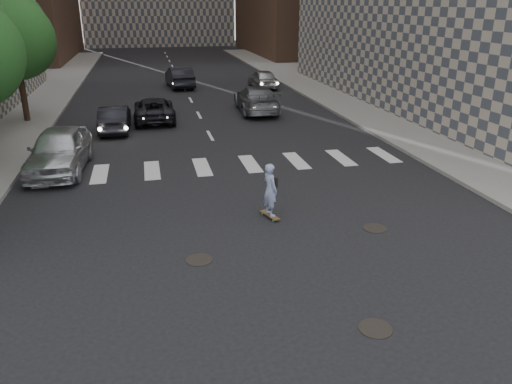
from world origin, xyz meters
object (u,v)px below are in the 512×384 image
traffic_car_d (263,79)px  skateboarder (270,190)px  traffic_car_b (256,99)px  traffic_car_c (154,109)px  tree_c (15,35)px  traffic_car_a (115,118)px  traffic_car_e (180,77)px  silver_sedan (59,150)px

traffic_car_d → skateboarder: bearing=76.2°
traffic_car_b → traffic_car_d: bearing=-102.5°
traffic_car_b → traffic_car_c: bearing=13.8°
tree_c → traffic_car_a: tree_c is taller
tree_c → traffic_car_c: bearing=-9.4°
traffic_car_e → silver_sedan: bearing=67.8°
traffic_car_b → tree_c: bearing=3.2°
tree_c → traffic_car_a: bearing=-33.3°
tree_c → traffic_car_e: (9.16, 10.47, -3.85)m
silver_sedan → traffic_car_e: 20.81m
tree_c → traffic_car_b: bearing=0.1°
tree_c → silver_sedan: (2.97, -9.39, -3.79)m
traffic_car_a → traffic_car_c: 2.87m
traffic_car_b → traffic_car_a: bearing=24.3°
traffic_car_a → traffic_car_e: 14.30m
silver_sedan → traffic_car_a: bearing=77.4°
traffic_car_d → traffic_car_e: (-6.30, 1.61, 0.08)m
traffic_car_a → skateboarder: bearing=113.8°
traffic_car_c → traffic_car_d: bearing=-130.5°
traffic_car_b → skateboarder: bearing=82.1°
traffic_car_d → traffic_car_b: bearing=73.3°
silver_sedan → traffic_car_c: (3.89, 8.26, -0.20)m
tree_c → skateboarder: 18.91m
traffic_car_a → traffic_car_b: (8.18, 3.17, 0.12)m
skateboarder → traffic_car_e: skateboarder is taller
tree_c → traffic_car_c: 8.01m
traffic_car_b → traffic_car_c: 6.24m
skateboarder → traffic_car_c: size_ratio=0.37×
tree_c → silver_sedan: tree_c is taller
tree_c → silver_sedan: size_ratio=1.32×
traffic_car_a → traffic_car_d: 16.06m
tree_c → silver_sedan: 10.55m
silver_sedan → traffic_car_c: silver_sedan is taller
skateboarder → silver_sedan: bearing=119.1°
traffic_car_b → traffic_car_d: (2.48, 8.84, -0.08)m
traffic_car_c → traffic_car_d: 13.20m
tree_c → skateboarder: (9.92, -15.66, -3.73)m
skateboarder → traffic_car_a: 13.52m
traffic_car_d → traffic_car_e: 6.50m
tree_c → traffic_car_a: (4.80, -3.15, -3.98)m
silver_sedan → traffic_car_d: size_ratio=1.19×
traffic_car_a → traffic_car_e: bearing=-106.2°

